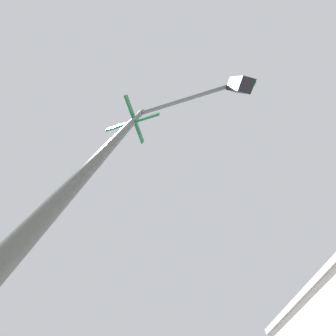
{
  "coord_description": "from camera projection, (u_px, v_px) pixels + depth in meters",
  "views": [
    {
      "loc": [
        -5.93,
        -6.5,
        0.97
      ],
      "look_at": [
        -7.19,
        -6.18,
        3.73
      ],
      "focal_mm": 19.14,
      "sensor_mm": 36.0,
      "label": 1
    }
  ],
  "objects": [
    {
      "name": "traffic_signal_near",
      "position": [
        185.0,
        108.0,
        3.15
      ],
      "size": [
        1.79,
        2.71,
        6.06
      ],
      "color": "#474C47",
      "rests_on": "ground_plane"
    }
  ]
}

